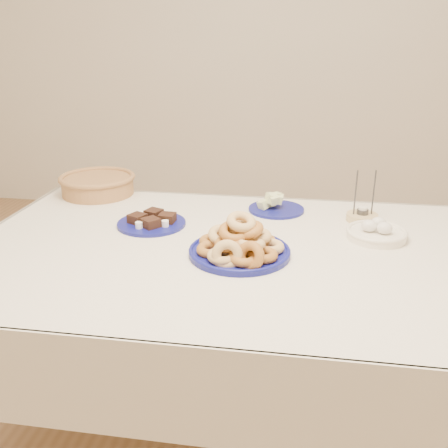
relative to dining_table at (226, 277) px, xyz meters
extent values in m
plane|color=#906744|center=(0.00, 0.00, -0.64)|extent=(5.00, 5.00, 0.00)
cube|color=#EFE3CD|center=(0.00, 2.50, 0.71)|extent=(5.00, 0.02, 2.70)
cylinder|color=brown|center=(-0.70, 0.40, -0.28)|extent=(0.06, 0.06, 0.72)
cylinder|color=brown|center=(0.70, 0.40, -0.28)|extent=(0.06, 0.06, 0.72)
cube|color=white|center=(0.00, 0.00, 0.10)|extent=(1.70, 1.10, 0.02)
cube|color=white|center=(0.00, 0.55, -0.03)|extent=(1.70, 0.01, 0.28)
cube|color=white|center=(0.00, -0.55, -0.03)|extent=(1.70, 0.01, 0.28)
cylinder|color=navy|center=(0.05, -0.05, 0.11)|extent=(0.34, 0.34, 0.02)
torus|color=navy|center=(0.05, -0.05, 0.12)|extent=(0.34, 0.34, 0.01)
torus|color=tan|center=(0.14, -0.04, 0.14)|extent=(0.11, 0.11, 0.03)
torus|color=brown|center=(0.11, 0.01, 0.14)|extent=(0.13, 0.13, 0.04)
torus|color=brown|center=(0.06, 0.04, 0.14)|extent=(0.12, 0.12, 0.04)
torus|color=tan|center=(0.00, 0.03, 0.14)|extent=(0.13, 0.13, 0.03)
torus|color=brown|center=(-0.04, -0.03, 0.14)|extent=(0.13, 0.13, 0.03)
torus|color=brown|center=(-0.03, -0.09, 0.14)|extent=(0.13, 0.13, 0.04)
torus|color=tan|center=(0.01, -0.14, 0.14)|extent=(0.13, 0.13, 0.04)
torus|color=brown|center=(0.07, -0.14, 0.14)|extent=(0.12, 0.12, 0.04)
torus|color=brown|center=(0.13, -0.11, 0.14)|extent=(0.12, 0.12, 0.03)
torus|color=tan|center=(0.10, -0.03, 0.16)|extent=(0.10, 0.10, 0.03)
torus|color=brown|center=(0.04, 0.01, 0.16)|extent=(0.10, 0.10, 0.04)
torus|color=tan|center=(-0.01, -0.04, 0.16)|extent=(0.13, 0.13, 0.06)
torus|color=brown|center=(0.02, -0.10, 0.16)|extent=(0.13, 0.13, 0.05)
torus|color=tan|center=(0.09, -0.09, 0.16)|extent=(0.12, 0.12, 0.04)
torus|color=brown|center=(0.08, -0.05, 0.19)|extent=(0.13, 0.13, 0.05)
torus|color=tan|center=(0.04, -0.02, 0.19)|extent=(0.11, 0.11, 0.04)
torus|color=brown|center=(0.03, -0.07, 0.19)|extent=(0.13, 0.13, 0.06)
torus|color=tan|center=(0.05, -0.05, 0.22)|extent=(0.13, 0.13, 0.06)
torus|color=tan|center=(0.03, -0.16, 0.15)|extent=(0.10, 0.06, 0.10)
torus|color=brown|center=(0.09, -0.15, 0.15)|extent=(0.11, 0.10, 0.10)
cylinder|color=navy|center=(0.14, 0.39, 0.11)|extent=(0.24, 0.24, 0.01)
cube|color=#D3E38F|center=(0.13, 0.36, 0.16)|extent=(0.05, 0.05, 0.04)
cube|color=#D3E38F|center=(0.12, 0.39, 0.16)|extent=(0.05, 0.05, 0.04)
cube|color=#D3E38F|center=(0.14, 0.38, 0.16)|extent=(0.04, 0.04, 0.04)
cube|color=#D3E38F|center=(0.14, 0.38, 0.16)|extent=(0.04, 0.05, 0.04)
cube|color=#D3E38F|center=(0.09, 0.37, 0.13)|extent=(0.05, 0.05, 0.05)
cube|color=#D3E38F|center=(0.12, 0.44, 0.13)|extent=(0.05, 0.04, 0.05)
cube|color=#D3E38F|center=(0.14, 0.39, 0.16)|extent=(0.05, 0.05, 0.04)
cube|color=#D3E38F|center=(0.12, 0.37, 0.16)|extent=(0.05, 0.04, 0.04)
cube|color=#D3E38F|center=(0.13, 0.39, 0.16)|extent=(0.05, 0.05, 0.04)
cube|color=#D3E38F|center=(0.13, 0.39, 0.16)|extent=(0.04, 0.04, 0.04)
cube|color=#D3E38F|center=(0.11, 0.41, 0.13)|extent=(0.05, 0.05, 0.04)
cylinder|color=navy|center=(-0.30, 0.16, 0.11)|extent=(0.32, 0.32, 0.01)
cube|color=black|center=(-0.35, 0.14, 0.13)|extent=(0.07, 0.07, 0.03)
cube|color=black|center=(-0.28, 0.11, 0.13)|extent=(0.08, 0.08, 0.03)
cube|color=black|center=(-0.30, 0.20, 0.13)|extent=(0.07, 0.07, 0.03)
cube|color=black|center=(-0.24, 0.17, 0.13)|extent=(0.06, 0.06, 0.03)
cylinder|color=white|center=(-0.35, 0.20, 0.13)|extent=(0.03, 0.03, 0.02)
cylinder|color=white|center=(-0.32, 0.09, 0.13)|extent=(0.03, 0.03, 0.02)
cylinder|color=white|center=(-0.24, 0.12, 0.13)|extent=(0.03, 0.03, 0.02)
cylinder|color=brown|center=(-0.63, 0.48, 0.14)|extent=(0.38, 0.38, 0.07)
torus|color=brown|center=(-0.63, 0.48, 0.18)|extent=(0.41, 0.41, 0.02)
cylinder|color=tan|center=(0.46, 0.32, 0.12)|extent=(0.13, 0.13, 0.03)
cylinder|color=#434348|center=(0.46, 0.32, 0.14)|extent=(0.05, 0.05, 0.02)
cylinder|color=white|center=(0.46, 0.32, 0.15)|extent=(0.04, 0.04, 0.01)
cylinder|color=#434348|center=(0.42, 0.32, 0.21)|extent=(0.01, 0.01, 0.16)
cylinder|color=#434348|center=(0.49, 0.33, 0.21)|extent=(0.01, 0.01, 0.16)
cylinder|color=white|center=(0.49, 0.15, 0.12)|extent=(0.21, 0.21, 0.03)
torus|color=white|center=(0.49, 0.15, 0.13)|extent=(0.21, 0.21, 0.01)
ellipsoid|color=silver|center=(0.46, 0.15, 0.15)|extent=(0.05, 0.04, 0.04)
ellipsoid|color=silver|center=(0.51, 0.13, 0.15)|extent=(0.05, 0.04, 0.04)
ellipsoid|color=silver|center=(0.49, 0.18, 0.15)|extent=(0.05, 0.04, 0.04)
camera|label=1|loc=(0.22, -1.46, 0.75)|focal=40.00mm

